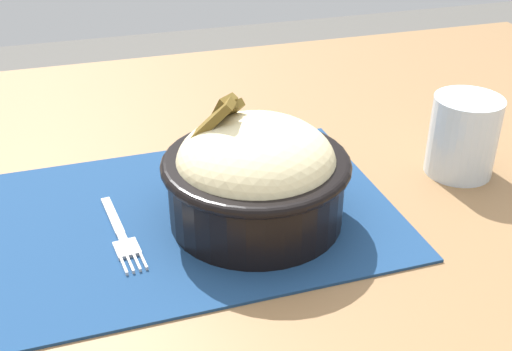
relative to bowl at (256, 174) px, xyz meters
name	(u,v)px	position (x,y,z in m)	size (l,w,h in m)	color
table	(227,251)	(0.02, -0.04, -0.12)	(1.37, 0.95, 0.76)	olive
placemat	(192,215)	(0.06, -0.03, -0.05)	(0.41, 0.29, 0.00)	navy
bowl	(256,174)	(0.00, 0.00, 0.00)	(0.20, 0.20, 0.13)	black
fork	(122,236)	(0.13, -0.01, -0.05)	(0.03, 0.13, 0.00)	#B9B9B9
drinking_glass	(462,141)	(-0.25, -0.03, -0.02)	(0.08, 0.08, 0.09)	silver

